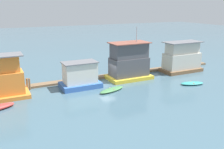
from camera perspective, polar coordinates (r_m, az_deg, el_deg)
ground_plane at (r=36.66m, az=-0.69°, el=-1.73°), size 200.00×200.00×0.00m
dock_walkway at (r=38.84m, az=-2.31°, el=-0.50°), size 42.40×1.40×0.30m
houseboat_blue at (r=34.19m, az=-7.30°, el=-0.34°), size 5.37×3.43×3.58m
houseboat_yellow at (r=37.77m, az=3.91°, el=2.80°), size 6.63×4.06×7.82m
houseboat_brown at (r=43.57m, az=15.65°, el=3.60°), size 6.88×3.47×5.07m
dinghy_green at (r=32.80m, az=-0.06°, el=-3.50°), size 4.17×2.37×0.38m
dinghy_teal at (r=37.28m, az=17.83°, el=-1.92°), size 3.61×2.30×0.36m
mooring_post_centre at (r=34.95m, az=-18.30°, el=-2.09°), size 0.20×0.20×1.56m
mooring_post_near_left at (r=34.91m, az=-18.77°, el=-2.10°), size 0.31×0.31×1.63m
mooring_post_far_right at (r=36.65m, az=-6.22°, el=-0.32°), size 0.29×0.29×1.84m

